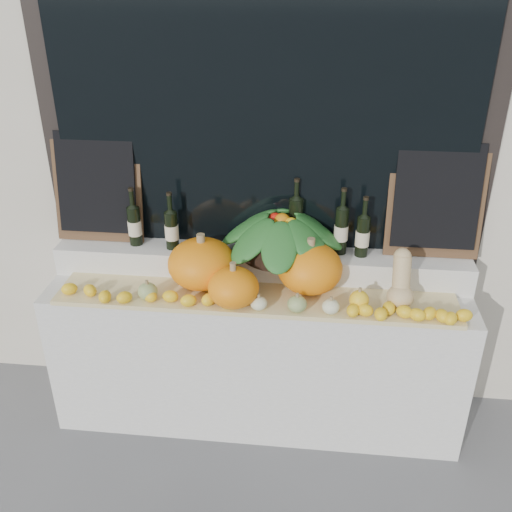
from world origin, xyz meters
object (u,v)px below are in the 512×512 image
Objects in this scene: pumpkin_right at (310,268)px; pumpkin_left at (202,264)px; butternut_squash at (401,283)px; produce_bowl at (282,233)px; wine_bottle_tall at (296,222)px.

pumpkin_left is at bearing -178.77° from pumpkin_right.
butternut_squash reaches higher than pumpkin_left.
pumpkin_left is 0.57m from pumpkin_right.
produce_bowl is at bearing 135.04° from pumpkin_right.
pumpkin_left is 0.51× the size of produce_bowl.
pumpkin_left is at bearing -152.01° from wine_bottle_tall.
pumpkin_left is 0.46m from produce_bowl.
produce_bowl reaches higher than butternut_squash.
butternut_squash is at bearing -4.18° from pumpkin_left.
pumpkin_right is 0.25m from produce_bowl.
produce_bowl is 0.11m from wine_bottle_tall.
butternut_squash is 0.68m from produce_bowl.
wine_bottle_tall reaches higher than pumpkin_right.
produce_bowl is at bearing -129.48° from wine_bottle_tall.
wine_bottle_tall reaches higher than pumpkin_left.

